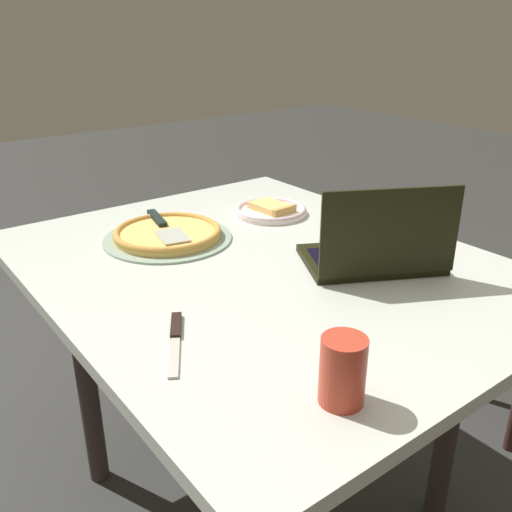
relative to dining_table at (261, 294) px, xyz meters
The scene contains 7 objects.
ground_plane 0.68m from the dining_table, ahead, with size 12.00×12.00×0.00m, color #323231.
dining_table is the anchor object (origin of this frame).
laptop 0.31m from the dining_table, 135.59° to the right, with size 0.35×0.39×0.22m.
pizza_plate 0.39m from the dining_table, 42.32° to the right, with size 0.22×0.22×0.04m.
pizza_tray 0.32m from the dining_table, 21.78° to the left, with size 0.35×0.35×0.04m.
table_knife 0.41m from the dining_table, 118.07° to the left, with size 0.20×0.13×0.01m.
drink_cup 0.59m from the dining_table, 155.17° to the left, with size 0.07×0.07×0.11m.
Camera 1 is at (-1.01, 0.78, 1.33)m, focal length 39.06 mm.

